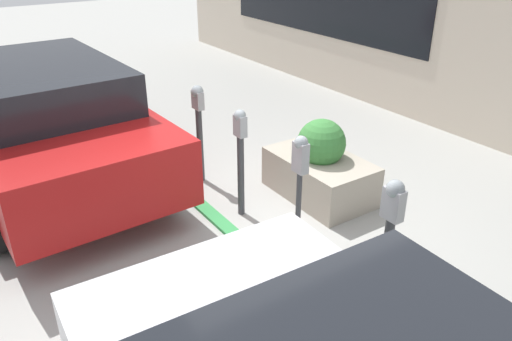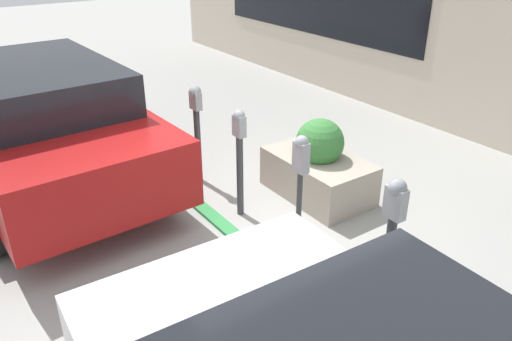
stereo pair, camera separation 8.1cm
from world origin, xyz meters
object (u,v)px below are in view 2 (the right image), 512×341
parking_meter_nearest (391,232)px  parking_meter_middle (240,150)px  planter_box (318,167)px  parking_meter_fourth (197,120)px  parking_meter_second (300,173)px  parked_car_middle (40,119)px

parking_meter_nearest → parking_meter_middle: bearing=0.8°
parking_meter_middle → planter_box: bearing=-98.6°
parking_meter_fourth → planter_box: size_ratio=0.97×
parking_meter_second → parked_car_middle: 3.63m
parked_car_middle → parking_meter_fourth: bearing=-129.6°
parking_meter_nearest → planter_box: bearing=-27.1°
parked_car_middle → parking_meter_middle: bearing=-147.2°
parking_meter_second → parking_meter_middle: parking_meter_second is taller
parking_meter_nearest → parking_meter_middle: size_ratio=1.05×
parking_meter_second → parking_meter_fourth: bearing=-0.8°
planter_box → parking_meter_fourth: bearing=40.7°
parking_meter_middle → planter_box: 1.13m
parking_meter_nearest → parking_meter_second: (1.08, 0.03, 0.08)m
parking_meter_nearest → parking_meter_middle: (2.13, 0.03, -0.07)m
parking_meter_middle → parked_car_middle: 2.72m
parking_meter_middle → parking_meter_second: bearing=179.7°
parking_meter_middle → parking_meter_fourth: bearing=-1.3°
planter_box → parking_meter_second: bearing=130.6°
parking_meter_nearest → parking_meter_fourth: parking_meter_nearest is taller
parking_meter_nearest → parked_car_middle: bearing=20.1°
parking_meter_second → parking_meter_middle: 1.06m
parking_meter_middle → parked_car_middle: size_ratio=0.26×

